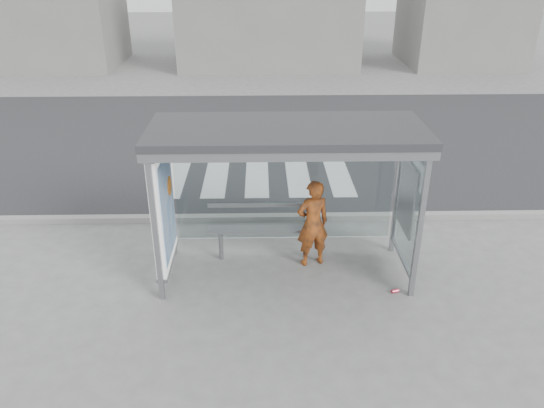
{
  "coord_description": "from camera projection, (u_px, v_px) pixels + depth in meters",
  "views": [
    {
      "loc": [
        -0.4,
        -7.71,
        5.09
      ],
      "look_at": [
        -0.22,
        0.2,
        1.22
      ],
      "focal_mm": 35.0,
      "sensor_mm": 36.0,
      "label": 1
    }
  ],
  "objects": [
    {
      "name": "road",
      "position": [
        274.0,
        139.0,
        15.45
      ],
      "size": [
        30.0,
        10.0,
        0.01
      ],
      "primitive_type": "cube",
      "color": "#28282A",
      "rests_on": "ground"
    },
    {
      "name": "bus_shelter",
      "position": [
        263.0,
        165.0,
        8.34
      ],
      "size": [
        4.25,
        1.65,
        2.62
      ],
      "color": "gray",
      "rests_on": "ground"
    },
    {
      "name": "building_center",
      "position": [
        268.0,
        8.0,
        24.23
      ],
      "size": [
        8.0,
        5.0,
        5.0
      ],
      "primitive_type": "cube",
      "color": "slate",
      "rests_on": "ground"
    },
    {
      "name": "soda_can",
      "position": [
        395.0,
        291.0,
        8.62
      ],
      "size": [
        0.13,
        0.09,
        0.06
      ],
      "primitive_type": "cylinder",
      "rotation": [
        0.0,
        1.57,
        0.28
      ],
      "color": "#EA4460",
      "rests_on": "ground"
    },
    {
      "name": "crosswalk",
      "position": [
        257.0,
        172.0,
        13.2
      ],
      "size": [
        4.55,
        3.0,
        0.0
      ],
      "color": "silver",
      "rests_on": "ground"
    },
    {
      "name": "bench",
      "position": [
        263.0,
        229.0,
        9.34
      ],
      "size": [
        1.95,
        0.33,
        1.01
      ],
      "color": "slate",
      "rests_on": "ground"
    },
    {
      "name": "curb",
      "position": [
        281.0,
        217.0,
        10.89
      ],
      "size": [
        30.0,
        0.18,
        0.12
      ],
      "primitive_type": "cube",
      "color": "gray",
      "rests_on": "ground"
    },
    {
      "name": "person",
      "position": [
        313.0,
        223.0,
        9.09
      ],
      "size": [
        0.66,
        0.53,
        1.59
      ],
      "primitive_type": "imported",
      "rotation": [
        0.0,
        0.0,
        3.42
      ],
      "color": "#CC5113",
      "rests_on": "ground"
    },
    {
      "name": "ground",
      "position": [
        285.0,
        272.0,
        9.17
      ],
      "size": [
        80.0,
        80.0,
        0.0
      ],
      "primitive_type": "plane",
      "color": "slate",
      "rests_on": "ground"
    }
  ]
}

